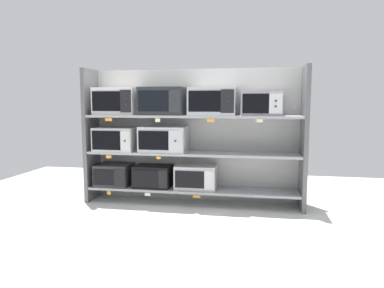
{
  "coord_description": "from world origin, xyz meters",
  "views": [
    {
      "loc": [
        0.74,
        -4.18,
        1.25
      ],
      "look_at": [
        0.0,
        0.0,
        0.75
      ],
      "focal_mm": 32.51,
      "sensor_mm": 36.0,
      "label": 1
    }
  ],
  "objects_px": {
    "microwave_0": "(115,174)",
    "microwave_2": "(196,177)",
    "microwave_1": "(153,176)",
    "microwave_3": "(117,139)",
    "microwave_7": "(213,101)",
    "microwave_8": "(261,104)",
    "microwave_6": "(163,101)",
    "microwave_5": "(116,101)",
    "microwave_4": "(164,139)"
  },
  "relations": [
    {
      "from": "microwave_0",
      "to": "microwave_2",
      "type": "xyz_separation_m",
      "value": [
        1.07,
        0.0,
        0.01
      ]
    },
    {
      "from": "microwave_5",
      "to": "microwave_4",
      "type": "bearing_deg",
      "value": -0.0
    },
    {
      "from": "microwave_8",
      "to": "microwave_7",
      "type": "bearing_deg",
      "value": 179.97
    },
    {
      "from": "microwave_7",
      "to": "microwave_8",
      "type": "distance_m",
      "value": 0.58
    },
    {
      "from": "microwave_1",
      "to": "microwave_4",
      "type": "height_order",
      "value": "microwave_4"
    },
    {
      "from": "microwave_7",
      "to": "microwave_4",
      "type": "bearing_deg",
      "value": -180.0
    },
    {
      "from": "microwave_2",
      "to": "microwave_0",
      "type": "bearing_deg",
      "value": -180.0
    },
    {
      "from": "microwave_1",
      "to": "microwave_6",
      "type": "distance_m",
      "value": 0.95
    },
    {
      "from": "microwave_5",
      "to": "microwave_6",
      "type": "distance_m",
      "value": 0.6
    },
    {
      "from": "microwave_3",
      "to": "microwave_4",
      "type": "height_order",
      "value": "microwave_4"
    },
    {
      "from": "microwave_0",
      "to": "microwave_7",
      "type": "xyz_separation_m",
      "value": [
        1.27,
        -0.0,
        0.94
      ]
    },
    {
      "from": "microwave_3",
      "to": "microwave_7",
      "type": "bearing_deg",
      "value": 0.02
    },
    {
      "from": "microwave_4",
      "to": "microwave_5",
      "type": "xyz_separation_m",
      "value": [
        -0.61,
        0.0,
        0.47
      ]
    },
    {
      "from": "microwave_5",
      "to": "microwave_8",
      "type": "xyz_separation_m",
      "value": [
        1.8,
        -0.0,
        -0.03
      ]
    },
    {
      "from": "microwave_4",
      "to": "microwave_6",
      "type": "xyz_separation_m",
      "value": [
        -0.01,
        0.0,
        0.47
      ]
    },
    {
      "from": "microwave_4",
      "to": "microwave_7",
      "type": "bearing_deg",
      "value": 0.0
    },
    {
      "from": "microwave_2",
      "to": "microwave_7",
      "type": "relative_size",
      "value": 0.9
    },
    {
      "from": "microwave_6",
      "to": "microwave_7",
      "type": "distance_m",
      "value": 0.62
    },
    {
      "from": "microwave_6",
      "to": "microwave_3",
      "type": "bearing_deg",
      "value": -179.97
    },
    {
      "from": "microwave_0",
      "to": "microwave_7",
      "type": "bearing_deg",
      "value": -0.0
    },
    {
      "from": "microwave_8",
      "to": "microwave_0",
      "type": "bearing_deg",
      "value": 179.99
    },
    {
      "from": "microwave_5",
      "to": "microwave_2",
      "type": "bearing_deg",
      "value": 0.0
    },
    {
      "from": "microwave_0",
      "to": "microwave_3",
      "type": "distance_m",
      "value": 0.47
    },
    {
      "from": "microwave_0",
      "to": "microwave_6",
      "type": "distance_m",
      "value": 1.15
    },
    {
      "from": "microwave_6",
      "to": "microwave_7",
      "type": "relative_size",
      "value": 0.99
    },
    {
      "from": "microwave_2",
      "to": "microwave_8",
      "type": "distance_m",
      "value": 1.19
    },
    {
      "from": "microwave_1",
      "to": "microwave_3",
      "type": "height_order",
      "value": "microwave_3"
    },
    {
      "from": "microwave_3",
      "to": "microwave_8",
      "type": "height_order",
      "value": "microwave_8"
    },
    {
      "from": "microwave_3",
      "to": "microwave_6",
      "type": "xyz_separation_m",
      "value": [
        0.61,
        0.0,
        0.48
      ]
    },
    {
      "from": "microwave_6",
      "to": "microwave_8",
      "type": "xyz_separation_m",
      "value": [
        1.19,
        -0.0,
        -0.03
      ]
    },
    {
      "from": "microwave_3",
      "to": "microwave_5",
      "type": "height_order",
      "value": "microwave_5"
    },
    {
      "from": "microwave_0",
      "to": "microwave_2",
      "type": "relative_size",
      "value": 0.86
    },
    {
      "from": "microwave_0",
      "to": "microwave_3",
      "type": "bearing_deg",
      "value": -0.52
    },
    {
      "from": "microwave_2",
      "to": "microwave_5",
      "type": "relative_size",
      "value": 0.95
    },
    {
      "from": "microwave_6",
      "to": "microwave_7",
      "type": "xyz_separation_m",
      "value": [
        0.62,
        -0.0,
        -0.0
      ]
    },
    {
      "from": "microwave_1",
      "to": "microwave_4",
      "type": "relative_size",
      "value": 0.8
    },
    {
      "from": "microwave_0",
      "to": "microwave_1",
      "type": "distance_m",
      "value": 0.52
    },
    {
      "from": "microwave_7",
      "to": "microwave_2",
      "type": "bearing_deg",
      "value": 179.98
    },
    {
      "from": "microwave_8",
      "to": "microwave_6",
      "type": "bearing_deg",
      "value": 179.99
    },
    {
      "from": "microwave_2",
      "to": "microwave_1",
      "type": "bearing_deg",
      "value": -179.95
    },
    {
      "from": "microwave_0",
      "to": "microwave_5",
      "type": "distance_m",
      "value": 0.94
    },
    {
      "from": "microwave_2",
      "to": "microwave_6",
      "type": "distance_m",
      "value": 1.02
    },
    {
      "from": "microwave_1",
      "to": "microwave_3",
      "type": "distance_m",
      "value": 0.67
    },
    {
      "from": "microwave_0",
      "to": "microwave_2",
      "type": "height_order",
      "value": "microwave_2"
    },
    {
      "from": "microwave_0",
      "to": "microwave_2",
      "type": "bearing_deg",
      "value": 0.0
    },
    {
      "from": "microwave_1",
      "to": "microwave_0",
      "type": "bearing_deg",
      "value": 179.95
    },
    {
      "from": "microwave_1",
      "to": "microwave_5",
      "type": "xyz_separation_m",
      "value": [
        -0.47,
        0.0,
        0.94
      ]
    },
    {
      "from": "microwave_4",
      "to": "microwave_6",
      "type": "bearing_deg",
      "value": 179.86
    },
    {
      "from": "microwave_1",
      "to": "microwave_8",
      "type": "xyz_separation_m",
      "value": [
        1.33,
        0.0,
        0.91
      ]
    },
    {
      "from": "microwave_0",
      "to": "microwave_1",
      "type": "relative_size",
      "value": 0.94
    }
  ]
}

